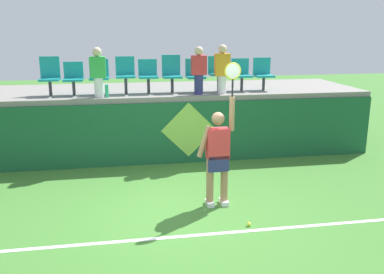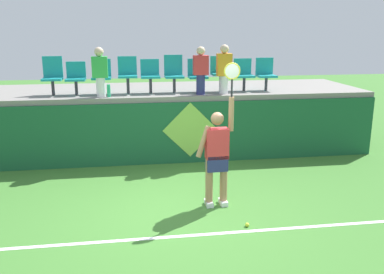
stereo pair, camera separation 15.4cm
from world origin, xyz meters
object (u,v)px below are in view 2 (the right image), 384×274
(tennis_ball, at_px, (247,225))
(spectator_0, at_px, (100,71))
(stadium_chair_8, at_px, (244,73))
(stadium_chair_4, at_px, (150,74))
(tennis_player, at_px, (217,154))
(stadium_chair_6, at_px, (197,74))
(stadium_chair_9, at_px, (266,73))
(stadium_chair_0, at_px, (53,74))
(stadium_chair_3, at_px, (128,73))
(stadium_chair_7, at_px, (220,71))
(water_bottle, at_px, (109,91))
(stadium_chair_5, at_px, (174,72))
(stadium_chair_2, at_px, (101,75))
(spectator_2, at_px, (224,68))
(stadium_chair_1, at_px, (76,76))
(spectator_1, at_px, (201,70))

(tennis_ball, distance_m, spectator_0, 4.86)
(stadium_chair_8, bearing_deg, stadium_chair_4, -179.95)
(tennis_player, bearing_deg, stadium_chair_6, 86.67)
(stadium_chair_4, height_order, stadium_chair_9, stadium_chair_9)
(stadium_chair_0, relative_size, stadium_chair_3, 1.02)
(stadium_chair_0, relative_size, stadium_chair_7, 1.04)
(water_bottle, height_order, stadium_chair_5, stadium_chair_5)
(water_bottle, bearing_deg, stadium_chair_2, 107.91)
(stadium_chair_3, distance_m, spectator_0, 0.77)
(stadium_chair_3, height_order, stadium_chair_6, stadium_chair_3)
(stadium_chair_5, distance_m, stadium_chair_8, 1.71)
(stadium_chair_3, height_order, stadium_chair_9, stadium_chair_3)
(tennis_player, distance_m, spectator_2, 3.15)
(tennis_player, distance_m, stadium_chair_8, 3.65)
(tennis_ball, xyz_separation_m, stadium_chair_5, (-0.69, 4.16, 1.98))
(stadium_chair_4, height_order, spectator_0, spectator_0)
(stadium_chair_5, bearing_deg, stadium_chair_0, 179.99)
(stadium_chair_0, bearing_deg, stadium_chair_2, -0.43)
(stadium_chair_9, bearing_deg, tennis_player, -120.24)
(stadium_chair_0, distance_m, stadium_chair_5, 2.79)
(stadium_chair_0, distance_m, stadium_chair_1, 0.52)
(stadium_chair_6, xyz_separation_m, stadium_chair_7, (0.56, -0.00, 0.05))
(water_bottle, height_order, spectator_0, spectator_0)
(stadium_chair_2, distance_m, stadium_chair_8, 3.40)
(stadium_chair_8, distance_m, spectator_0, 3.44)
(water_bottle, distance_m, stadium_chair_1, 0.96)
(tennis_ball, xyz_separation_m, stadium_chair_8, (1.03, 4.15, 1.94))
(stadium_chair_1, relative_size, spectator_0, 0.68)
(tennis_ball, height_order, stadium_chair_4, stadium_chair_4)
(stadium_chair_7, bearing_deg, stadium_chair_3, 179.90)
(stadium_chair_8, distance_m, spectator_1, 1.24)
(stadium_chair_7, bearing_deg, stadium_chair_5, 179.51)
(stadium_chair_2, xyz_separation_m, stadium_chair_4, (1.13, -0.00, -0.00))
(stadium_chair_3, bearing_deg, stadium_chair_2, -179.81)
(stadium_chair_0, relative_size, stadium_chair_1, 1.17)
(tennis_ball, xyz_separation_m, stadium_chair_7, (0.44, 4.15, 1.99))
(tennis_ball, distance_m, spectator_1, 4.24)
(stadium_chair_2, height_order, stadium_chair_7, stadium_chair_7)
(stadium_chair_0, bearing_deg, spectator_1, -8.06)
(stadium_chair_5, distance_m, spectator_2, 1.21)
(stadium_chair_6, relative_size, stadium_chair_7, 0.93)
(stadium_chair_1, bearing_deg, stadium_chair_8, 0.03)
(tennis_player, distance_m, stadium_chair_7, 3.50)
(stadium_chair_3, distance_m, spectator_2, 2.26)
(stadium_chair_2, xyz_separation_m, stadium_chair_7, (2.82, -0.00, 0.04))
(stadium_chair_0, distance_m, spectator_2, 3.94)
(stadium_chair_4, relative_size, spectator_2, 0.69)
(stadium_chair_2, relative_size, spectator_2, 0.71)
(stadium_chair_5, xyz_separation_m, stadium_chair_8, (1.71, -0.01, -0.04))
(tennis_ball, relative_size, stadium_chair_8, 0.09)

